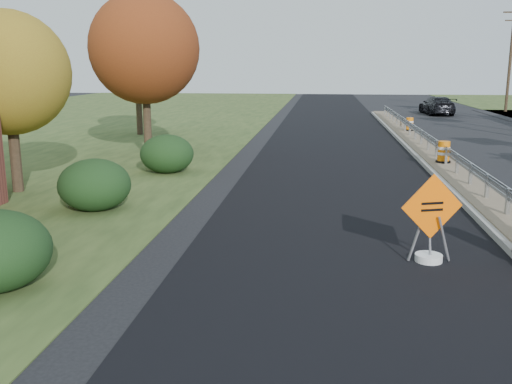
# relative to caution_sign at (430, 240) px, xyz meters

# --- Properties ---
(ground) EXTENTS (140.00, 140.00, 0.00)m
(ground) POSITION_rel_caution_sign_xyz_m (2.64, 3.49, -0.49)
(ground) COLOR black
(ground) RESTS_ON ground
(milled_overlay) EXTENTS (7.20, 120.00, 0.01)m
(milled_overlay) POSITION_rel_caution_sign_xyz_m (-1.76, 13.49, -0.48)
(milled_overlay) COLOR black
(milled_overlay) RESTS_ON ground
(median) EXTENTS (1.60, 55.00, 0.23)m
(median) POSITION_rel_caution_sign_xyz_m (2.64, 11.49, -0.38)
(median) COLOR gray
(median) RESTS_ON ground
(guardrail) EXTENTS (0.10, 46.15, 0.72)m
(guardrail) POSITION_rel_caution_sign_xyz_m (2.64, 12.49, 0.24)
(guardrail) COLOR silver
(guardrail) RESTS_ON median
(utility_pole_north) EXTENTS (1.90, 0.26, 9.40)m
(utility_pole_north) POSITION_rel_caution_sign_xyz_m (14.14, 42.49, 4.44)
(utility_pole_north) COLOR #473523
(utility_pole_north) RESTS_ON ground
(hedge_mid) EXTENTS (2.09, 2.09, 1.52)m
(hedge_mid) POSITION_rel_caution_sign_xyz_m (-8.86, 3.49, 0.27)
(hedge_mid) COLOR black
(hedge_mid) RESTS_ON ground
(hedge_north) EXTENTS (2.09, 2.09, 1.52)m
(hedge_north) POSITION_rel_caution_sign_xyz_m (-8.36, 9.49, 0.27)
(hedge_north) COLOR black
(hedge_north) RESTS_ON ground
(tree_near_yellow) EXTENTS (3.96, 3.96, 5.88)m
(tree_near_yellow) POSITION_rel_caution_sign_xyz_m (-12.36, 5.49, 3.40)
(tree_near_yellow) COLOR #473523
(tree_near_yellow) RESTS_ON ground
(tree_near_red) EXTENTS (4.95, 4.95, 7.35)m
(tree_near_red) POSITION_rel_caution_sign_xyz_m (-10.36, 13.49, 4.37)
(tree_near_red) COLOR #473523
(tree_near_red) RESTS_ON ground
(tree_near_back) EXTENTS (4.29, 4.29, 6.37)m
(tree_near_back) POSITION_rel_caution_sign_xyz_m (-13.36, 21.49, 3.72)
(tree_near_back) COLOR #473523
(tree_near_back) RESTS_ON ground
(caution_sign) EXTENTS (1.34, 0.58, 1.93)m
(caution_sign) POSITION_rel_caution_sign_xyz_m (0.00, 0.00, 0.00)
(caution_sign) COLOR white
(caution_sign) RESTS_ON ground
(barrel_median_mid) EXTENTS (0.60, 0.60, 0.88)m
(barrel_median_mid) POSITION_rel_caution_sign_xyz_m (2.61, 11.87, 0.16)
(barrel_median_mid) COLOR black
(barrel_median_mid) RESTS_ON median
(barrel_median_far) EXTENTS (0.54, 0.54, 0.79)m
(barrel_median_far) POSITION_rel_caution_sign_xyz_m (2.93, 23.75, 0.12)
(barrel_median_far) COLOR black
(barrel_median_far) RESTS_ON median
(car_dark_far) EXTENTS (2.48, 5.43, 1.54)m
(car_dark_far) POSITION_rel_caution_sign_xyz_m (7.35, 38.76, 0.28)
(car_dark_far) COLOR black
(car_dark_far) RESTS_ON ground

